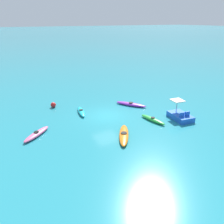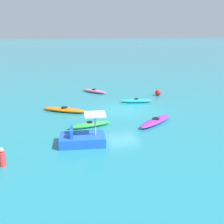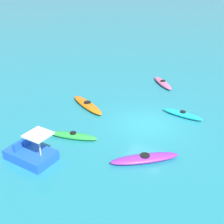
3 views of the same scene
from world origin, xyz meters
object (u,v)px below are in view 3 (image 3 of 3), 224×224
object	(u,v)px
kayak_green	(73,136)
pedal_boat_blue	(31,154)
kayak_orange	(87,105)
kayak_purple	(145,158)
kayak_cyan	(183,114)
kayak_pink	(163,83)

from	to	relation	value
kayak_green	pedal_boat_blue	world-z (taller)	pedal_boat_blue
kayak_green	kayak_orange	bearing A→B (deg)	17.67
kayak_purple	kayak_cyan	size ratio (longest dim) A/B	1.18
kayak_pink	kayak_purple	bearing A→B (deg)	-168.88
kayak_green	kayak_orange	xyz separation A→B (m)	(3.91, 1.25, 0.00)
kayak_cyan	pedal_boat_blue	xyz separation A→B (m)	(-7.75, 5.81, 0.17)
kayak_pink	kayak_orange	bearing A→B (deg)	150.26
kayak_orange	kayak_cyan	bearing A→B (deg)	-78.53
kayak_purple	kayak_pink	size ratio (longest dim) A/B	1.23
kayak_cyan	pedal_boat_blue	size ratio (longest dim) A/B	1.06
kayak_purple	kayak_green	bearing A→B (deg)	84.70
kayak_orange	pedal_boat_blue	world-z (taller)	pedal_boat_blue
kayak_purple	kayak_orange	size ratio (longest dim) A/B	0.95
kayak_pink	pedal_boat_blue	bearing A→B (deg)	166.15
kayak_purple	pedal_boat_blue	bearing A→B (deg)	112.86
kayak_green	kayak_orange	distance (m)	4.10
kayak_purple	kayak_pink	distance (m)	10.67
kayak_purple	kayak_cyan	world-z (taller)	same
kayak_green	kayak_cyan	world-z (taller)	same
pedal_boat_blue	kayak_cyan	bearing A→B (deg)	-36.84
kayak_purple	kayak_orange	bearing A→B (deg)	52.28
kayak_green	kayak_pink	xyz separation A→B (m)	(10.06, -2.27, 0.00)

